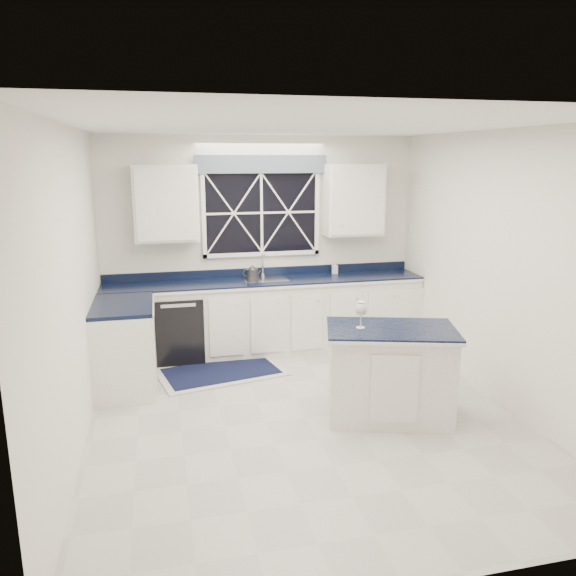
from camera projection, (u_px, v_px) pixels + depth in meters
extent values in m
plane|color=#A5A5A1|center=(306.00, 418.00, 5.37)|extent=(4.50, 4.50, 0.00)
cube|color=silver|center=(261.00, 244.00, 7.19)|extent=(4.00, 0.10, 2.70)
cube|color=white|center=(266.00, 317.00, 7.11)|extent=(3.98, 0.60, 0.90)
cube|color=white|center=(124.00, 348.00, 5.98)|extent=(0.60, 1.00, 0.90)
cube|color=black|center=(266.00, 281.00, 7.01)|extent=(3.98, 0.64, 0.04)
cube|color=black|center=(178.00, 326.00, 6.88)|extent=(0.60, 0.58, 0.82)
cube|color=black|center=(261.00, 213.00, 7.07)|extent=(1.40, 0.02, 1.00)
cube|color=slate|center=(262.00, 164.00, 6.88)|extent=(1.65, 0.04, 0.22)
cube|color=white|center=(166.00, 203.00, 6.65)|extent=(0.75, 0.34, 0.90)
cube|color=white|center=(353.00, 200.00, 7.17)|extent=(0.75, 0.34, 0.90)
cylinder|color=silver|center=(263.00, 275.00, 7.21)|extent=(0.05, 0.05, 0.04)
cylinder|color=silver|center=(263.00, 264.00, 7.18)|extent=(0.02, 0.02, 0.28)
cylinder|color=silver|center=(264.00, 255.00, 7.06)|extent=(0.02, 0.18, 0.02)
cube|color=white|center=(390.00, 375.00, 5.31)|extent=(1.27, 0.95, 0.85)
cube|color=black|center=(392.00, 330.00, 5.21)|extent=(1.34, 1.02, 0.04)
cube|color=#B5B5B0|center=(221.00, 372.00, 6.50)|extent=(1.56, 1.14, 0.01)
cube|color=black|center=(221.00, 371.00, 6.50)|extent=(1.38, 0.95, 0.01)
cylinder|color=#2B2B2E|center=(252.00, 274.00, 7.07)|extent=(0.19, 0.19, 0.12)
cone|color=#2B2B2E|center=(252.00, 267.00, 7.05)|extent=(0.16, 0.16, 0.05)
torus|color=#2B2B2E|center=(247.00, 273.00, 7.08)|extent=(0.10, 0.05, 0.10)
cylinder|color=#2B2B2E|center=(259.00, 273.00, 7.05)|extent=(0.06, 0.04, 0.08)
cylinder|color=silver|center=(361.00, 328.00, 5.20)|extent=(0.08, 0.08, 0.01)
cylinder|color=silver|center=(361.00, 320.00, 5.19)|extent=(0.01, 0.01, 0.13)
ellipsoid|color=silver|center=(361.00, 309.00, 5.16)|extent=(0.11, 0.11, 0.13)
cylinder|color=tan|center=(361.00, 311.00, 5.17)|extent=(0.09, 0.09, 0.06)
imported|color=silver|center=(335.00, 267.00, 7.35)|extent=(0.09, 0.09, 0.17)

